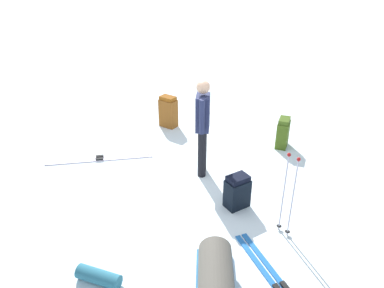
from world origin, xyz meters
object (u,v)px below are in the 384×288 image
object	(u,v)px
skier_standing	(203,124)
backpack_bright	(283,133)
backpack_large_dark	(168,112)
ski_pair_near	(100,159)
backpack_small_spare	(237,192)
ski_poles_planted_near	(289,191)
sleeping_mat_rolled	(99,277)
gear_sled	(216,282)

from	to	relation	value
skier_standing	backpack_bright	world-z (taller)	skier_standing
backpack_large_dark	backpack_bright	bearing A→B (deg)	-134.18
ski_pair_near	skier_standing	bearing A→B (deg)	-125.49
backpack_bright	ski_pair_near	bearing A→B (deg)	76.54
skier_standing	backpack_large_dark	size ratio (longest dim) A/B	2.42
skier_standing	backpack_small_spare	size ratio (longest dim) A/B	3.14
backpack_large_dark	ski_poles_planted_near	world-z (taller)	ski_poles_planted_near
backpack_large_dark	backpack_small_spare	distance (m)	3.14
backpack_large_dark	sleeping_mat_rolled	xyz separation A→B (m)	(-3.85, 2.18, -0.25)
ski_poles_planted_near	gear_sled	distance (m)	1.55
skier_standing	backpack_small_spare	distance (m)	1.29
ski_pair_near	ski_poles_planted_near	world-z (taller)	ski_poles_planted_near
skier_standing	backpack_bright	distance (m)	2.01
backpack_bright	backpack_small_spare	xyz separation A→B (m)	(-1.40, 1.76, -0.03)
ski_poles_planted_near	gear_sled	size ratio (longest dim) A/B	0.91
skier_standing	backpack_small_spare	bearing A→B (deg)	-173.99
backpack_bright	gear_sled	size ratio (longest dim) A/B	0.44
skier_standing	backpack_small_spare	xyz separation A→B (m)	(-1.08, -0.11, -0.69)
backpack_large_dark	ski_poles_planted_near	distance (m)	3.95
ski_pair_near	ski_poles_planted_near	xyz separation A→B (m)	(-3.01, -2.05, 0.68)
ski_pair_near	backpack_bright	world-z (taller)	backpack_bright
gear_sled	sleeping_mat_rolled	world-z (taller)	gear_sled
skier_standing	ski_poles_planted_near	bearing A→B (deg)	-166.75
ski_pair_near	backpack_large_dark	world-z (taller)	backpack_large_dark
ski_pair_near	backpack_bright	size ratio (longest dim) A/B	3.25
skier_standing	backpack_large_dark	world-z (taller)	skier_standing
backpack_small_spare	gear_sled	xyz separation A→B (m)	(-1.41, 1.02, -0.04)
gear_sled	backpack_small_spare	bearing A→B (deg)	-35.81
ski_pair_near	backpack_bright	xyz separation A→B (m)	(-0.83, -3.48, 0.28)
backpack_large_dark	backpack_small_spare	xyz separation A→B (m)	(-3.14, -0.04, -0.08)
backpack_bright	backpack_small_spare	size ratio (longest dim) A/B	1.12
backpack_bright	sleeping_mat_rolled	bearing A→B (deg)	117.94
ski_poles_planted_near	backpack_small_spare	bearing A→B (deg)	22.62
backpack_large_dark	gear_sled	xyz separation A→B (m)	(-4.55, 0.98, -0.12)
skier_standing	gear_sled	size ratio (longest dim) A/B	1.24
ski_pair_near	ski_poles_planted_near	distance (m)	3.70
ski_pair_near	backpack_large_dark	size ratio (longest dim) A/B	2.80
skier_standing	backpack_bright	size ratio (longest dim) A/B	2.81
gear_sled	skier_standing	bearing A→B (deg)	-19.90
ski_poles_planted_near	backpack_bright	bearing A→B (deg)	-33.39
skier_standing	sleeping_mat_rolled	world-z (taller)	skier_standing
ski_pair_near	backpack_small_spare	bearing A→B (deg)	-142.32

